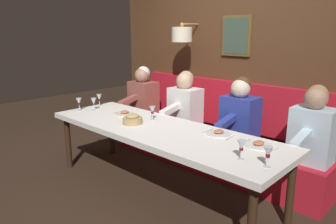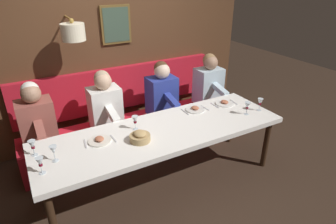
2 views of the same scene
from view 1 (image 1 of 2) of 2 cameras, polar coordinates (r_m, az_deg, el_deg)
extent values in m
plane|color=#332319|center=(3.65, -1.59, -14.04)|extent=(12.00, 12.00, 0.00)
cube|color=white|center=(3.38, -1.67, -3.36)|extent=(0.90, 2.84, 0.06)
cylinder|color=#301E12|center=(4.31, -17.59, -5.29)|extent=(0.07, 0.07, 0.68)
cylinder|color=#301E12|center=(3.12, 21.25, -13.27)|extent=(0.07, 0.07, 0.68)
cylinder|color=#301E12|center=(4.66, -10.09, -3.36)|extent=(0.07, 0.07, 0.68)
cube|color=red|center=(4.18, 7.10, -7.01)|extent=(0.52, 3.04, 0.45)
cube|color=#51331E|center=(4.40, 12.24, 10.24)|extent=(0.10, 4.24, 2.90)
cube|color=red|center=(4.42, 11.18, 1.39)|extent=(0.10, 3.04, 0.64)
cube|color=brown|center=(4.32, 12.26, 13.30)|extent=(0.04, 0.42, 0.52)
cube|color=#384C3D|center=(4.31, 12.13, 13.30)|extent=(0.01, 0.36, 0.46)
cylinder|color=#A37F38|center=(4.57, 4.04, 15.55)|extent=(0.35, 0.02, 0.02)
cylinder|color=beige|center=(4.44, 2.53, 13.80)|extent=(0.28, 0.28, 0.20)
sphere|color=#A37F38|center=(4.44, 2.55, 15.48)|extent=(0.06, 0.06, 0.06)
cube|color=silver|center=(3.46, 24.62, -3.88)|extent=(0.30, 0.40, 0.56)
sphere|color=#A37A60|center=(3.36, 25.17, 2.21)|extent=(0.22, 0.22, 0.22)
sphere|color=#937047|center=(3.38, 25.39, 2.80)|extent=(0.20, 0.20, 0.20)
cube|color=silver|center=(3.19, 22.97, -4.44)|extent=(0.33, 0.09, 0.14)
cube|color=#283893|center=(3.79, 12.82, -1.45)|extent=(0.30, 0.40, 0.56)
sphere|color=beige|center=(3.69, 12.98, 4.17)|extent=(0.22, 0.22, 0.22)
sphere|color=#4C331E|center=(3.71, 13.25, 4.69)|extent=(0.20, 0.20, 0.20)
cube|color=#283893|center=(3.54, 10.45, -1.76)|extent=(0.33, 0.09, 0.14)
cube|color=white|center=(4.26, 3.11, 0.60)|extent=(0.30, 0.40, 0.56)
sphere|color=#D1A889|center=(4.17, 3.00, 5.62)|extent=(0.22, 0.22, 0.22)
sphere|color=tan|center=(4.19, 3.27, 6.08)|extent=(0.20, 0.20, 0.20)
cube|color=white|center=(4.04, 0.45, 0.45)|extent=(0.33, 0.09, 0.14)
cube|color=#934C42|center=(4.82, -4.46, 2.19)|extent=(0.30, 0.40, 0.56)
sphere|color=#A37A60|center=(4.75, -4.73, 6.63)|extent=(0.22, 0.22, 0.22)
sphere|color=silver|center=(4.76, -4.47, 7.04)|extent=(0.20, 0.20, 0.20)
cube|color=#934C42|center=(4.63, -7.13, 2.13)|extent=(0.33, 0.09, 0.14)
cylinder|color=silver|center=(3.94, -7.83, -0.36)|extent=(0.24, 0.24, 0.01)
ellipsoid|color=#B76647|center=(3.93, -7.85, 0.00)|extent=(0.11, 0.09, 0.04)
cube|color=silver|center=(3.82, -6.70, -0.84)|extent=(0.17, 0.02, 0.01)
cube|color=silver|center=(4.06, -8.90, -0.01)|extent=(0.18, 0.04, 0.01)
cylinder|color=white|center=(2.94, 16.05, -5.85)|extent=(0.24, 0.24, 0.01)
ellipsoid|color=#B76647|center=(2.93, 16.09, -5.38)|extent=(0.11, 0.09, 0.04)
cube|color=silver|center=(2.87, 18.44, -6.63)|extent=(0.17, 0.04, 0.01)
cube|color=silver|center=(3.02, 13.79, -5.23)|extent=(0.18, 0.02, 0.01)
cylinder|color=silver|center=(3.18, 9.15, -3.92)|extent=(0.24, 0.24, 0.01)
ellipsoid|color=#B76647|center=(3.18, 9.17, -3.48)|extent=(0.11, 0.09, 0.04)
cube|color=silver|center=(3.09, 11.16, -4.61)|extent=(0.17, 0.02, 0.01)
cube|color=silver|center=(3.28, 7.26, -3.38)|extent=(0.18, 0.02, 0.01)
cylinder|color=silver|center=(3.66, -2.82, -1.44)|extent=(0.06, 0.06, 0.00)
cylinder|color=silver|center=(3.65, -2.83, -0.85)|extent=(0.01, 0.01, 0.07)
cone|color=silver|center=(3.63, -2.84, 0.37)|extent=(0.07, 0.07, 0.08)
cylinder|color=maroon|center=(3.64, -2.84, -0.09)|extent=(0.03, 0.03, 0.02)
cylinder|color=silver|center=(2.62, 12.99, -8.31)|extent=(0.06, 0.06, 0.00)
cylinder|color=silver|center=(2.60, 13.03, -7.51)|extent=(0.01, 0.01, 0.07)
cone|color=silver|center=(2.57, 13.13, -5.85)|extent=(0.07, 0.07, 0.08)
cylinder|color=maroon|center=(2.58, 13.09, -6.56)|extent=(0.03, 0.03, 0.02)
cylinder|color=silver|center=(4.47, -12.26, 1.10)|extent=(0.06, 0.06, 0.00)
cylinder|color=silver|center=(4.46, -12.28, 1.60)|extent=(0.01, 0.01, 0.07)
cone|color=silver|center=(4.44, -12.34, 2.61)|extent=(0.07, 0.07, 0.08)
cylinder|color=maroon|center=(4.45, -12.31, 2.19)|extent=(0.03, 0.03, 0.02)
cylinder|color=silver|center=(2.53, 17.43, -9.43)|extent=(0.06, 0.06, 0.00)
cylinder|color=silver|center=(2.51, 17.49, -8.60)|extent=(0.01, 0.01, 0.07)
cone|color=silver|center=(2.48, 17.63, -6.89)|extent=(0.07, 0.07, 0.08)
cylinder|color=maroon|center=(2.49, 17.58, -7.51)|extent=(0.03, 0.03, 0.03)
cylinder|color=silver|center=(4.28, -15.69, 0.31)|extent=(0.06, 0.06, 0.00)
cylinder|color=silver|center=(4.27, -15.73, 0.83)|extent=(0.01, 0.01, 0.07)
cone|color=silver|center=(4.25, -15.80, 1.88)|extent=(0.07, 0.07, 0.08)
cylinder|color=maroon|center=(4.26, -15.77, 1.44)|extent=(0.03, 0.03, 0.02)
cylinder|color=silver|center=(4.23, -13.19, 0.33)|extent=(0.06, 0.06, 0.00)
cylinder|color=silver|center=(4.22, -13.22, 0.85)|extent=(0.01, 0.01, 0.07)
cone|color=silver|center=(4.21, -13.28, 1.92)|extent=(0.07, 0.07, 0.08)
cylinder|color=tan|center=(3.53, -6.41, -1.55)|extent=(0.22, 0.22, 0.07)
ellipsoid|color=tan|center=(3.52, -6.44, -0.77)|extent=(0.15, 0.13, 0.06)
camera|label=2|loc=(3.67, -53.03, 18.72)|focal=30.83mm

